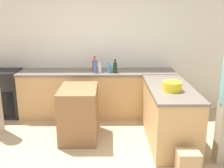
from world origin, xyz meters
TOP-DOWN VIEW (x-y plane):
  - ground_plane at (0.00, 0.00)m, footprint 14.00×14.00m
  - wall_back at (0.00, 2.29)m, footprint 8.00×0.06m
  - counter_back at (0.00, 1.93)m, footprint 3.09×0.67m
  - counter_peninsula at (1.20, 0.81)m, footprint 0.69×1.63m
  - range_oven at (-1.91, 1.95)m, footprint 0.71×0.61m
  - island_table at (-0.27, 0.94)m, footprint 0.60×0.84m
  - mixing_bowl at (1.18, 0.60)m, footprint 0.28×0.28m
  - vinegar_bottle_clear at (0.05, 1.81)m, footprint 0.06×0.06m
  - water_bottle_blue at (-0.04, 1.77)m, footprint 0.06×0.06m
  - dish_soap_bottle at (0.24, 1.79)m, footprint 0.07×0.07m
  - hot_sauce_bottle at (-0.05, 1.96)m, footprint 0.09×0.09m
  - wine_bottle_dark at (0.35, 1.80)m, footprint 0.08×0.08m
  - paper_bag at (1.24, -0.19)m, footprint 0.28×0.22m

SIDE VIEW (x-z plane):
  - ground_plane at x=0.00m, z-range 0.00..0.00m
  - paper_bag at x=1.24m, z-range 0.00..0.36m
  - island_table at x=-0.27m, z-range 0.00..0.87m
  - counter_back at x=0.00m, z-range 0.00..0.93m
  - counter_peninsula at x=1.20m, z-range 0.00..0.93m
  - range_oven at x=-1.91m, z-range 0.00..0.93m
  - mixing_bowl at x=1.18m, z-range 0.92..1.06m
  - vinegar_bottle_clear at x=0.05m, z-range 0.90..1.11m
  - dish_soap_bottle at x=0.24m, z-range 0.90..1.11m
  - wine_bottle_dark at x=0.35m, z-range 0.90..1.16m
  - water_bottle_blue at x=-0.04m, z-range 0.90..1.17m
  - hot_sauce_bottle at x=-0.05m, z-range 0.89..1.19m
  - wall_back at x=0.00m, z-range 0.00..2.70m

